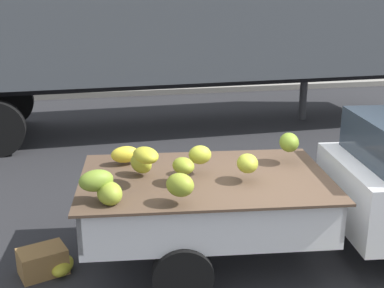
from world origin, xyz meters
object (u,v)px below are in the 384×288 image
(pickup_truck, at_px, (369,187))
(semi_trailer, at_px, (165,15))
(fallen_banana_bunch_near_tailgate, at_px, (63,266))
(produce_crate, at_px, (43,261))

(pickup_truck, height_order, semi_trailer, semi_trailer)
(semi_trailer, height_order, fallen_banana_bunch_near_tailgate, semi_trailer)
(pickup_truck, xyz_separation_m, fallen_banana_bunch_near_tailgate, (-3.63, 0.24, -0.79))
(semi_trailer, relative_size, produce_crate, 23.24)
(fallen_banana_bunch_near_tailgate, bearing_deg, produce_crate, 171.84)
(semi_trailer, distance_m, fallen_banana_bunch_near_tailgate, 6.65)
(pickup_truck, distance_m, produce_crate, 3.93)
(pickup_truck, relative_size, produce_crate, 9.94)
(semi_trailer, xyz_separation_m, produce_crate, (-2.30, -5.79, -2.39))
(fallen_banana_bunch_near_tailgate, relative_size, produce_crate, 0.75)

